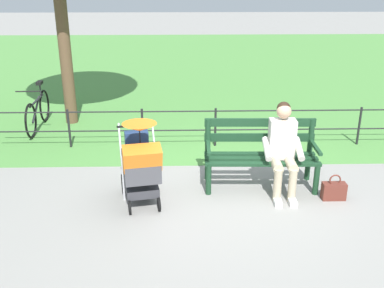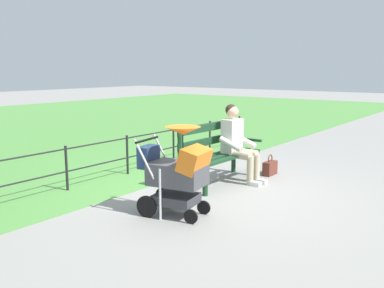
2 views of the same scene
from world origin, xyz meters
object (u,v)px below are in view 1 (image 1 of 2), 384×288
Objects in this scene: bicycle at (38,111)px; stroller at (140,162)px; person_on_bench at (283,147)px; handbag at (334,191)px; park_bench at (260,151)px.

stroller is at bearing 126.30° from bicycle.
person_on_bench is 0.92m from handbag.
bicycle is (2.27, -3.09, -0.23)m from stroller.
park_bench reaches higher than handbag.
stroller is at bearing 8.52° from person_on_bench.
park_bench is 4.36× the size of handbag.
person_on_bench is (-0.27, 0.22, 0.15)m from park_bench.
stroller is 2.66m from handbag.
park_bench is at bearing 146.78° from bicycle.
person_on_bench is 3.45× the size of handbag.
stroller is 3.85m from bicycle.
bicycle is (4.89, -3.07, 0.24)m from handbag.
person_on_bench is 5.07m from bicycle.
person_on_bench is at bearing -21.45° from handbag.
person_on_bench is at bearing -171.48° from stroller.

